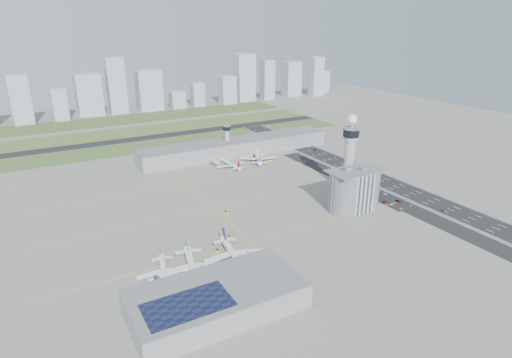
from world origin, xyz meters
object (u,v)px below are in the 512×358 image
airplane_near_b (193,264)px  car_hw_0 (443,211)px  airplane_near_c (234,251)px  car_lot_10 (385,194)px  tug_3 (226,212)px  car_lot_4 (374,196)px  jet_bridge_near_2 (258,266)px  car_lot_5 (370,193)px  control_tower (350,151)px  airplane_far_b (258,154)px  tug_0 (193,276)px  admin_building (354,190)px  airplane_near_a (164,270)px  jet_bridge_near_1 (209,281)px  car_hw_1 (357,170)px  car_hw_2 (315,150)px  tug_5 (270,160)px  tug_4 (230,170)px  car_hw_4 (275,139)px  car_lot_6 (411,206)px  car_lot_1 (391,204)px  jet_bridge_far_1 (254,154)px  car_lot_8 (397,200)px  tug_1 (218,251)px  car_lot_9 (386,196)px  airplane_far_a (231,162)px  car_lot_7 (400,201)px  tug_2 (229,237)px  car_lot_2 (385,201)px  car_lot_0 (401,209)px  jet_bridge_far_0 (210,161)px  car_lot_11 (378,191)px

airplane_near_b → car_hw_0: (194.01, -12.28, -5.87)m
airplane_near_c → car_lot_10: bearing=109.3°
tug_3 → car_lot_4: bearing=156.4°
jet_bridge_near_2 → car_lot_5: jet_bridge_near_2 is taller
control_tower → airplane_far_b: size_ratio=1.43×
jet_bridge_near_2 → tug_0: (-35.03, 11.32, -2.02)m
admin_building → airplane_near_a: (-153.89, -19.93, -10.23)m
jet_bridge_near_1 → car_hw_1: size_ratio=3.54×
car_hw_2 → tug_5: bearing=-179.1°
tug_3 → car_lot_5: tug_3 is taller
tug_4 → car_hw_4: bearing=-66.6°
car_lot_6 → car_lot_1: bearing=47.1°
airplane_near_b → jet_bridge_far_1: 226.44m
jet_bridge_near_1 → car_lot_8: bearing=-69.5°
airplane_near_b → airplane_near_c: (26.92, 2.03, -0.29)m
jet_bridge_near_1 → jet_bridge_near_2: (30.00, 0.00, 0.00)m
tug_1 → car_lot_9: tug_1 is taller
airplane_far_a → tug_3: size_ratio=10.77×
admin_building → car_hw_4: bearing=74.3°
airplane_near_c → car_hw_0: size_ratio=13.52×
car_hw_0 → car_hw_4: car_hw_4 is taller
airplane_near_b → car_lot_6: 180.95m
jet_bridge_near_2 → car_lot_7: bearing=-68.4°
airplane_far_a → car_lot_1: size_ratio=10.14×
jet_bridge_far_1 → car_hw_0: bearing=6.1°
tug_0 → car_lot_9: bearing=-170.6°
car_lot_7 → car_hw_1: bearing=-7.5°
jet_bridge_far_1 → car_lot_8: jet_bridge_far_1 is taller
tug_0 → car_lot_4: 174.85m
car_lot_7 → tug_5: bearing=22.7°
jet_bridge_far_1 → car_lot_1: bearing=0.5°
tug_2 → car_lot_4: tug_2 is taller
car_hw_1 → car_lot_5: bearing=-116.9°
tug_4 → car_hw_4: tug_4 is taller
control_tower → car_lot_9: 47.20m
control_tower → car_lot_2: (10.51, -33.42, -34.39)m
tug_2 → car_hw_1: tug_2 is taller
car_lot_5 → car_hw_4: 187.75m
admin_building → car_lot_4: (30.82, 9.54, -14.72)m
tug_3 → car_lot_0: (118.47, -58.20, -0.43)m
tug_2 → car_lot_6: 145.94m
jet_bridge_far_0 → car_lot_11: bearing=23.2°
car_lot_2 → car_hw_1: bearing=-19.6°
car_hw_0 → tug_1: bearing=179.6°
car_lot_2 → car_lot_0: bearing=-172.4°
tug_2 → car_lot_7: size_ratio=0.62×
airplane_far_a → car_hw_0: (91.93, -171.47, -4.51)m
admin_building → car_lot_8: bearing=-9.2°
car_hw_2 → tug_0: bearing=-148.4°
control_tower → car_lot_6: size_ratio=15.42×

